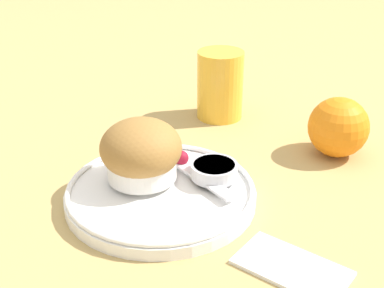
{
  "coord_description": "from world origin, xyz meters",
  "views": [
    {
      "loc": [
        0.35,
        -0.38,
        0.33
      ],
      "look_at": [
        0.02,
        0.06,
        0.06
      ],
      "focal_mm": 50.0,
      "sensor_mm": 36.0,
      "label": 1
    }
  ],
  "objects_px": {
    "butter_knife": "(189,169)",
    "orange_fruit": "(338,127)",
    "muffin": "(141,152)",
    "juice_glass": "(220,85)"
  },
  "relations": [
    {
      "from": "butter_knife",
      "to": "orange_fruit",
      "type": "distance_m",
      "value": 0.21
    },
    {
      "from": "muffin",
      "to": "orange_fruit",
      "type": "bearing_deg",
      "value": 57.77
    },
    {
      "from": "orange_fruit",
      "to": "juice_glass",
      "type": "distance_m",
      "value": 0.19
    },
    {
      "from": "juice_glass",
      "to": "muffin",
      "type": "bearing_deg",
      "value": -77.57
    },
    {
      "from": "muffin",
      "to": "juice_glass",
      "type": "bearing_deg",
      "value": 102.43
    },
    {
      "from": "muffin",
      "to": "juice_glass",
      "type": "distance_m",
      "value": 0.24
    },
    {
      "from": "muffin",
      "to": "butter_knife",
      "type": "relative_size",
      "value": 0.6
    },
    {
      "from": "butter_knife",
      "to": "juice_glass",
      "type": "height_order",
      "value": "juice_glass"
    },
    {
      "from": "butter_knife",
      "to": "orange_fruit",
      "type": "height_order",
      "value": "orange_fruit"
    },
    {
      "from": "muffin",
      "to": "juice_glass",
      "type": "relative_size",
      "value": 0.91
    }
  ]
}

